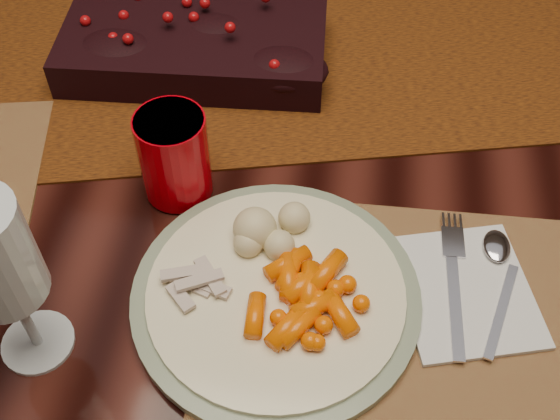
# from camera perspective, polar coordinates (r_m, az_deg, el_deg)

# --- Properties ---
(floor) EXTENTS (5.00, 5.00, 0.00)m
(floor) POSITION_cam_1_polar(r_m,az_deg,el_deg) (1.52, 2.29, -12.16)
(floor) COLOR black
(floor) RESTS_ON ground
(dining_table) EXTENTS (1.80, 1.00, 0.75)m
(dining_table) POSITION_cam_1_polar(r_m,az_deg,el_deg) (1.20, 2.84, -3.94)
(dining_table) COLOR black
(dining_table) RESTS_ON floor
(table_runner) EXTENTS (1.87, 0.79, 0.00)m
(table_runner) POSITION_cam_1_polar(r_m,az_deg,el_deg) (0.97, 7.15, 12.36)
(table_runner) COLOR black
(table_runner) RESTS_ON dining_table
(centerpiece) EXTENTS (0.35, 0.19, 0.07)m
(centerpiece) POSITION_cam_1_polar(r_m,az_deg,el_deg) (0.94, -7.03, 13.46)
(centerpiece) COLOR black
(centerpiece) RESTS_ON table_runner
(placemat_main) EXTENTS (0.41, 0.30, 0.00)m
(placemat_main) POSITION_cam_1_polar(r_m,az_deg,el_deg) (0.70, 10.53, -9.16)
(placemat_main) COLOR brown
(placemat_main) RESTS_ON dining_table
(dinner_plate) EXTENTS (0.35, 0.35, 0.02)m
(dinner_plate) POSITION_cam_1_polar(r_m,az_deg,el_deg) (0.70, -0.34, -6.91)
(dinner_plate) COLOR #F2E7BB
(dinner_plate) RESTS_ON placemat_main
(baby_carrots) EXTENTS (0.12, 0.10, 0.02)m
(baby_carrots) POSITION_cam_1_polar(r_m,az_deg,el_deg) (0.68, 1.63, -6.98)
(baby_carrots) COLOR #F15B00
(baby_carrots) RESTS_ON dinner_plate
(mashed_potatoes) EXTENTS (0.10, 0.10, 0.05)m
(mashed_potatoes) POSITION_cam_1_polar(r_m,az_deg,el_deg) (0.71, -0.95, -0.85)
(mashed_potatoes) COLOR beige
(mashed_potatoes) RESTS_ON dinner_plate
(turkey_shreds) EXTENTS (0.09, 0.08, 0.02)m
(turkey_shreds) POSITION_cam_1_polar(r_m,az_deg,el_deg) (0.69, -7.03, -6.16)
(turkey_shreds) COLOR #D0A694
(turkey_shreds) RESTS_ON dinner_plate
(napkin) EXTENTS (0.16, 0.18, 0.01)m
(napkin) POSITION_cam_1_polar(r_m,az_deg,el_deg) (0.73, 14.82, -6.36)
(napkin) COLOR silver
(napkin) RESTS_ON placemat_main
(fork) EXTENTS (0.03, 0.16, 0.00)m
(fork) POSITION_cam_1_polar(r_m,az_deg,el_deg) (0.72, 14.00, -6.23)
(fork) COLOR white
(fork) RESTS_ON napkin
(spoon) EXTENTS (0.07, 0.15, 0.00)m
(spoon) POSITION_cam_1_polar(r_m,az_deg,el_deg) (0.73, 17.42, -6.20)
(spoon) COLOR #BAB9C8
(spoon) RESTS_ON napkin
(red_cup) EXTENTS (0.09, 0.09, 0.10)m
(red_cup) POSITION_cam_1_polar(r_m,az_deg,el_deg) (0.76, -8.60, 4.38)
(red_cup) COLOR #AE010B
(red_cup) RESTS_ON placemat_main
(wine_glass) EXTENTS (0.09, 0.09, 0.20)m
(wine_glass) POSITION_cam_1_polar(r_m,az_deg,el_deg) (0.64, -21.26, -5.81)
(wine_glass) COLOR #ADC0CA
(wine_glass) RESTS_ON dining_table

